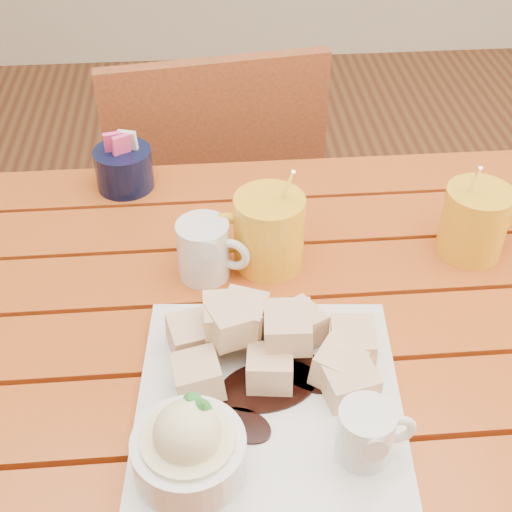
{
  "coord_description": "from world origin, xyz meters",
  "views": [
    {
      "loc": [
        -0.06,
        -0.62,
        1.38
      ],
      "look_at": [
        -0.0,
        0.06,
        0.82
      ],
      "focal_mm": 50.0,
      "sensor_mm": 36.0,
      "label": 1
    }
  ],
  "objects": [
    {
      "name": "table",
      "position": [
        0.0,
        0.0,
        0.64
      ],
      "size": [
        1.2,
        0.79,
        0.75
      ],
      "color": "#AC3A16",
      "rests_on": "ground"
    },
    {
      "name": "coffee_mug_right",
      "position": [
        0.31,
        0.14,
        0.8
      ],
      "size": [
        0.13,
        0.09,
        0.15
      ],
      "rotation": [
        0.0,
        0.0,
        0.33
      ],
      "color": "yellow",
      "rests_on": "table"
    },
    {
      "name": "sugar_caddy",
      "position": [
        -0.18,
        0.34,
        0.78
      ],
      "size": [
        0.09,
        0.09,
        0.1
      ],
      "color": "black",
      "rests_on": "table"
    },
    {
      "name": "cream_pitcher",
      "position": [
        -0.06,
        0.12,
        0.79
      ],
      "size": [
        0.1,
        0.09,
        0.08
      ],
      "rotation": [
        0.0,
        0.0,
        -0.4
      ],
      "color": "white",
      "rests_on": "table"
    },
    {
      "name": "chair_far",
      "position": [
        -0.05,
        0.64,
        0.49
      ],
      "size": [
        0.47,
        0.47,
        0.87
      ],
      "rotation": [
        0.0,
        0.0,
        3.28
      ],
      "color": "brown",
      "rests_on": "ground"
    },
    {
      "name": "dessert_plate",
      "position": [
        -0.02,
        -0.13,
        0.78
      ],
      "size": [
        0.31,
        0.31,
        0.12
      ],
      "rotation": [
        0.0,
        0.0,
        -0.08
      ],
      "color": "white",
      "rests_on": "table"
    },
    {
      "name": "coffee_mug_left",
      "position": [
        0.02,
        0.13,
        0.8
      ],
      "size": [
        0.14,
        0.09,
        0.16
      ],
      "rotation": [
        0.0,
        0.0,
        -0.02
      ],
      "color": "yellow",
      "rests_on": "table"
    }
  ]
}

